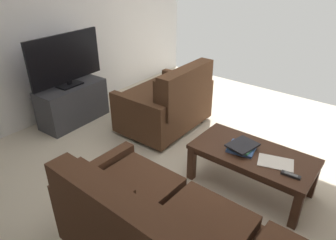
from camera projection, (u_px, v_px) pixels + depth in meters
ground_plane at (208, 170)px, 3.32m from camera, size 4.98×5.23×0.01m
wall_right at (55, 14)px, 4.03m from camera, size 0.12×5.23×2.77m
loveseat_near at (168, 103)px, 3.97m from camera, size 0.87×1.17×0.90m
coffee_table at (252, 158)px, 2.92m from camera, size 1.15×0.58×0.42m
tv_stand at (73, 104)px, 4.18m from camera, size 0.46×0.96×0.54m
flat_tv at (66, 60)px, 3.89m from camera, size 0.22×1.07×0.68m
book_stack at (242, 147)px, 2.91m from camera, size 0.29×0.32×0.06m
tv_remote at (291, 175)px, 2.57m from camera, size 0.16×0.06×0.02m
loose_magazine at (276, 163)px, 2.73m from camera, size 0.35×0.29×0.01m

